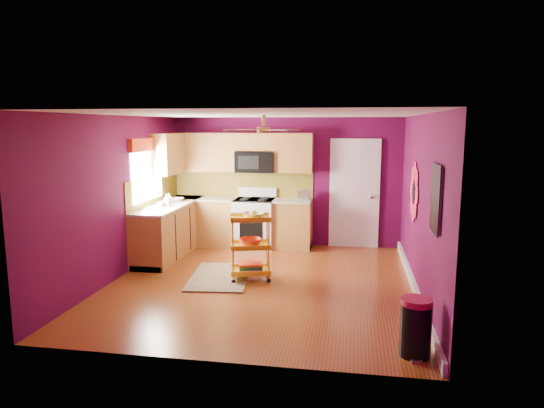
# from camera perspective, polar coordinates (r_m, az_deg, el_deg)

# --- Properties ---
(ground) EXTENTS (5.00, 5.00, 0.00)m
(ground) POSITION_cam_1_polar(r_m,az_deg,el_deg) (7.40, -1.22, -9.26)
(ground) COLOR #672D10
(ground) RESTS_ON ground
(room_envelope) EXTENTS (4.54, 5.04, 2.52)m
(room_envelope) POSITION_cam_1_polar(r_m,az_deg,el_deg) (7.04, -1.05, 3.42)
(room_envelope) COLOR #4F0938
(room_envelope) RESTS_ON ground
(lower_cabinets) EXTENTS (2.81, 2.31, 0.94)m
(lower_cabinets) POSITION_cam_1_polar(r_m,az_deg,el_deg) (9.30, -7.31, -2.70)
(lower_cabinets) COLOR #926027
(lower_cabinets) RESTS_ON ground
(electric_range) EXTENTS (0.76, 0.66, 1.13)m
(electric_range) POSITION_cam_1_polar(r_m,az_deg,el_deg) (9.44, -2.05, -2.16)
(electric_range) COLOR white
(electric_range) RESTS_ON ground
(upper_cabinetry) EXTENTS (2.80, 2.30, 1.26)m
(upper_cabinetry) POSITION_cam_1_polar(r_m,az_deg,el_deg) (9.43, -6.24, 5.86)
(upper_cabinetry) COLOR #926027
(upper_cabinetry) RESTS_ON ground
(left_window) EXTENTS (0.08, 1.35, 1.08)m
(left_window) POSITION_cam_1_polar(r_m,az_deg,el_deg) (8.71, -14.47, 4.93)
(left_window) COLOR white
(left_window) RESTS_ON ground
(panel_door) EXTENTS (0.95, 0.11, 2.15)m
(panel_door) POSITION_cam_1_polar(r_m,az_deg,el_deg) (9.45, 9.66, 1.07)
(panel_door) COLOR white
(panel_door) RESTS_ON ground
(right_wall_art) EXTENTS (0.04, 2.74, 1.04)m
(right_wall_art) POSITION_cam_1_polar(r_m,az_deg,el_deg) (6.67, 17.31, 1.05)
(right_wall_art) COLOR black
(right_wall_art) RESTS_ON ground
(ceiling_fan) EXTENTS (1.01, 1.01, 0.26)m
(ceiling_fan) POSITION_cam_1_polar(r_m,az_deg,el_deg) (7.21, -0.99, 8.79)
(ceiling_fan) COLOR #BF8C3F
(ceiling_fan) RESTS_ON ground
(shag_rug) EXTENTS (1.03, 1.52, 0.02)m
(shag_rug) POSITION_cam_1_polar(r_m,az_deg,el_deg) (7.69, -6.13, -8.49)
(shag_rug) COLOR black
(shag_rug) RESTS_ON ground
(rolling_cart) EXTENTS (0.69, 0.58, 1.09)m
(rolling_cart) POSITION_cam_1_polar(r_m,az_deg,el_deg) (7.41, -2.49, -4.73)
(rolling_cart) COLOR yellow
(rolling_cart) RESTS_ON ground
(trash_can) EXTENTS (0.38, 0.38, 0.61)m
(trash_can) POSITION_cam_1_polar(r_m,az_deg,el_deg) (5.32, 16.55, -13.74)
(trash_can) COLOR black
(trash_can) RESTS_ON ground
(teal_kettle) EXTENTS (0.18, 0.18, 0.21)m
(teal_kettle) POSITION_cam_1_polar(r_m,az_deg,el_deg) (9.27, 3.78, 1.01)
(teal_kettle) COLOR #12877C
(teal_kettle) RESTS_ON lower_cabinets
(toaster) EXTENTS (0.22, 0.15, 0.18)m
(toaster) POSITION_cam_1_polar(r_m,az_deg,el_deg) (9.25, 3.77, 1.04)
(toaster) COLOR beige
(toaster) RESTS_ON lower_cabinets
(soap_bottle_a) EXTENTS (0.10, 0.10, 0.21)m
(soap_bottle_a) POSITION_cam_1_polar(r_m,az_deg,el_deg) (8.75, -12.26, 0.48)
(soap_bottle_a) COLOR #EA3F72
(soap_bottle_a) RESTS_ON lower_cabinets
(soap_bottle_b) EXTENTS (0.14, 0.14, 0.18)m
(soap_bottle_b) POSITION_cam_1_polar(r_m,az_deg,el_deg) (9.04, -12.01, 0.66)
(soap_bottle_b) COLOR white
(soap_bottle_b) RESTS_ON lower_cabinets
(counter_dish) EXTENTS (0.23, 0.23, 0.06)m
(counter_dish) POSITION_cam_1_polar(r_m,az_deg,el_deg) (9.28, -11.06, 0.53)
(counter_dish) COLOR white
(counter_dish) RESTS_ON lower_cabinets
(counter_cup) EXTENTS (0.12, 0.12, 0.09)m
(counter_cup) POSITION_cam_1_polar(r_m,az_deg,el_deg) (8.69, -12.93, -0.00)
(counter_cup) COLOR white
(counter_cup) RESTS_ON lower_cabinets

